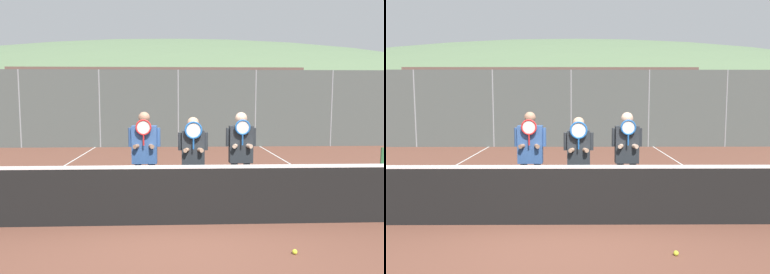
# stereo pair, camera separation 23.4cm
# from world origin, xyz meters

# --- Properties ---
(ground_plane) EXTENTS (120.00, 120.00, 0.00)m
(ground_plane) POSITION_xyz_m (0.00, 0.00, 0.00)
(ground_plane) COLOR brown
(hill_distant) EXTENTS (99.39, 55.22, 19.33)m
(hill_distant) POSITION_xyz_m (0.00, 48.51, 0.00)
(hill_distant) COLOR #5B7551
(hill_distant) RESTS_ON ground_plane
(clubhouse_building) EXTENTS (15.39, 5.50, 3.69)m
(clubhouse_building) POSITION_xyz_m (-1.10, 16.33, 1.87)
(clubhouse_building) COLOR beige
(clubhouse_building) RESTS_ON ground_plane
(fence_back) EXTENTS (20.03, 0.06, 3.29)m
(fence_back) POSITION_xyz_m (0.00, 10.00, 1.64)
(fence_back) COLOR gray
(fence_back) RESTS_ON ground_plane
(tennis_net) EXTENTS (9.55, 0.09, 1.10)m
(tennis_net) POSITION_xyz_m (0.00, 0.00, 0.52)
(tennis_net) COLOR gray
(tennis_net) RESTS_ON ground_plane
(court_line_left_sideline) EXTENTS (0.05, 16.00, 0.01)m
(court_line_left_sideline) POSITION_xyz_m (-3.55, 3.00, 0.00)
(court_line_left_sideline) COLOR white
(court_line_left_sideline) RESTS_ON ground_plane
(court_line_right_sideline) EXTENTS (0.05, 16.00, 0.01)m
(court_line_right_sideline) POSITION_xyz_m (3.55, 3.00, 0.00)
(court_line_right_sideline) COLOR white
(court_line_right_sideline) RESTS_ON ground_plane
(player_leftmost) EXTENTS (0.59, 0.34, 1.84)m
(player_leftmost) POSITION_xyz_m (-0.65, 0.88, 1.09)
(player_leftmost) COLOR #232838
(player_leftmost) RESTS_ON ground_plane
(player_center_left) EXTENTS (0.55, 0.34, 1.75)m
(player_center_left) POSITION_xyz_m (0.24, 0.79, 1.03)
(player_center_left) COLOR #56565B
(player_center_left) RESTS_ON ground_plane
(player_center_right) EXTENTS (0.57, 0.34, 1.83)m
(player_center_right) POSITION_xyz_m (1.15, 0.92, 1.09)
(player_center_right) COLOR black
(player_center_right) RESTS_ON ground_plane
(car_far_left) EXTENTS (4.49, 2.04, 1.68)m
(car_far_left) POSITION_xyz_m (-5.45, 12.06, 0.87)
(car_far_left) COLOR #B2B7BC
(car_far_left) RESTS_ON ground_plane
(car_left_of_center) EXTENTS (4.30, 1.99, 1.66)m
(car_left_of_center) POSITION_xyz_m (-0.56, 12.22, 0.86)
(car_left_of_center) COLOR silver
(car_left_of_center) RESTS_ON ground_plane
(car_center) EXTENTS (4.59, 2.03, 1.66)m
(car_center) POSITION_xyz_m (4.39, 12.31, 0.86)
(car_center) COLOR slate
(car_center) RESTS_ON ground_plane
(tennis_ball_on_court) EXTENTS (0.07, 0.07, 0.07)m
(tennis_ball_on_court) POSITION_xyz_m (1.53, -1.24, 0.03)
(tennis_ball_on_court) COLOR #CCDB33
(tennis_ball_on_court) RESTS_ON ground_plane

